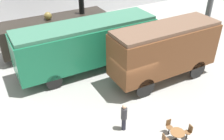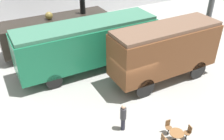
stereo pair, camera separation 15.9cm
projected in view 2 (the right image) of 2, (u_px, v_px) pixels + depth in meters
name	position (u px, v px, depth m)	size (l,w,h in m)	color
ground_plane	(133.00, 93.00, 16.93)	(80.00, 80.00, 0.00)	gray
steam_locomotive	(57.00, 31.00, 21.49)	(9.28, 2.67, 4.54)	black
streamlined_locomotive	(98.00, 40.00, 18.83)	(12.60, 2.84, 3.78)	#196B47
passenger_coach_wooden	(165.00, 49.00, 17.09)	(7.73, 2.56, 4.12)	brown
cafe_table_near	(176.00, 135.00, 12.96)	(0.76, 0.76, 0.71)	black
cafe_chair_0	(188.00, 132.00, 13.21)	(0.37, 0.36, 0.87)	black
cafe_chair_1	(168.00, 126.00, 13.56)	(0.36, 0.37, 0.87)	black
cafe_chair_2	(164.00, 140.00, 12.73)	(0.37, 0.36, 0.87)	black
visitor_person	(123.00, 116.00, 13.55)	(0.34, 0.34, 1.75)	#262633
support_pillar	(210.00, 10.00, 19.41)	(0.44, 0.44, 8.00)	#4C5156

